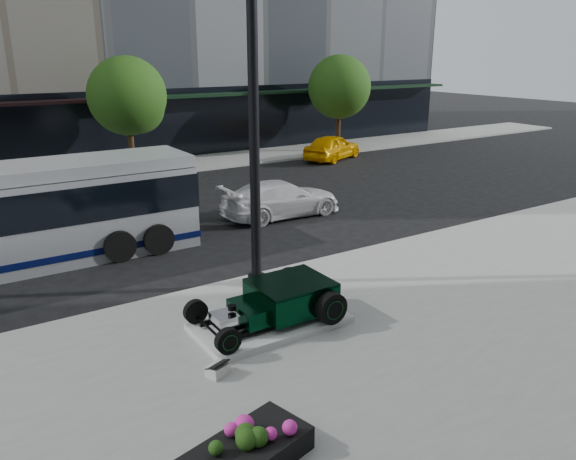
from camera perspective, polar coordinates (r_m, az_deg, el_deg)
ground at (r=17.55m, az=-5.18°, el=-2.34°), size 120.00×120.00×0.00m
sidewalk_near at (r=10.50m, az=24.47°, el=-18.60°), size 70.00×17.00×0.12m
sidewalk_far at (r=30.22m, az=-17.79°, el=5.55°), size 70.00×4.00×0.12m
street_trees at (r=29.15m, az=-15.76°, el=12.70°), size 29.80×3.80×5.70m
display_plinth at (r=12.74m, az=-1.79°, el=-9.41°), size 3.40×1.80×0.15m
hot_rod at (r=12.68m, az=-0.52°, el=-7.02°), size 3.22×2.00×0.81m
info_plaque at (r=11.04m, az=-7.15°, el=-13.87°), size 0.48×0.41×0.31m
lamppost at (r=13.98m, az=-3.47°, el=9.87°), size 0.47×0.47×8.61m
flower_planter at (r=8.94m, az=-4.22°, el=-21.58°), size 2.13×1.42×0.63m
white_sedan at (r=21.21m, az=-0.70°, el=3.20°), size 4.72×2.00×1.36m
yellow_taxi at (r=32.68m, az=4.53°, el=8.40°), size 4.60×3.27×1.45m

